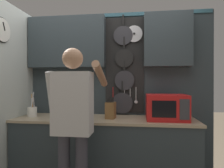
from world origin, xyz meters
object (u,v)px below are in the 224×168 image
(person, at_px, (73,116))
(utensil_crock, at_px, (32,111))
(knife_block, at_px, (111,110))
(microwave, at_px, (166,107))

(person, bearing_deg, utensil_crock, 142.95)
(knife_block, xyz_separation_m, person, (-0.30, -0.57, 0.01))
(microwave, xyz_separation_m, knife_block, (-0.69, 0.00, -0.05))
(knife_block, xyz_separation_m, utensil_crock, (-1.05, 0.00, -0.03))
(microwave, distance_m, person, 1.14)
(person, bearing_deg, microwave, 29.91)
(utensil_crock, relative_size, person, 0.20)
(microwave, relative_size, utensil_crock, 1.47)
(person, bearing_deg, knife_block, 62.14)
(utensil_crock, bearing_deg, knife_block, -0.02)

